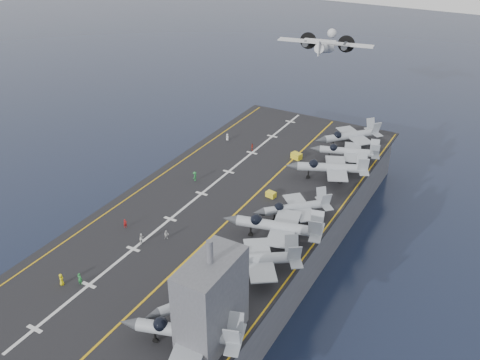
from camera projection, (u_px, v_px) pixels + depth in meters
The scene contains 28 objects.
ground at pixel (230, 248), 102.38m from camera, with size 500.00×500.00×0.00m, color #142135.
hull at pixel (230, 226), 99.97m from camera, with size 36.00×90.00×10.00m, color #56595E.
flight_deck at pixel (229, 203), 97.46m from camera, with size 38.00×92.00×0.40m, color black.
foul_line at pixel (244, 206), 96.07m from camera, with size 0.35×90.00×0.02m, color gold.
landing_centerline at pixel (202, 194), 99.92m from camera, with size 0.50×90.00×0.02m, color silver.
deck_edge_port at pixel (154, 180), 104.62m from camera, with size 0.25×90.00×0.02m, color gold.
deck_edge_stbd at pixel (325, 229), 89.45m from camera, with size 0.25×90.00×0.02m, color gold.
island_superstructure at pixel (211, 292), 64.39m from camera, with size 5.00×10.00×15.00m, color #56595E, non-canonical shape.
fighter_jet_0 at pixel (188, 331), 65.27m from camera, with size 18.22×14.80×5.48m, color #949EA4, non-canonical shape.
fighter_jet_1 at pixel (199, 297), 71.19m from camera, with size 15.01×16.70×4.83m, color #A1AAB3, non-canonical shape.
fighter_jet_2 at pixel (254, 258), 77.98m from camera, with size 19.20×17.85×5.55m, color #949DA5, non-canonical shape.
fighter_jet_3 at pixel (278, 226), 85.38m from camera, with size 18.54×14.50×5.71m, color #8E989E, non-canonical shape.
fighter_jet_4 at pixel (296, 207), 91.30m from camera, with size 16.37×16.26×4.81m, color #A0A9B0, non-canonical shape.
fighter_jet_6 at pixel (332, 167), 103.49m from camera, with size 18.90×16.17×5.54m, color gray, non-canonical shape.
fighter_jet_7 at pixel (349, 151), 110.44m from camera, with size 16.49×13.40×4.96m, color gray, non-canonical shape.
fighter_jet_8 at pixel (351, 135), 117.11m from camera, with size 17.74×18.22×5.31m, color gray, non-canonical shape.
tow_cart_a at pixel (180, 277), 77.60m from camera, with size 2.37×1.96×1.22m, color gold, non-canonical shape.
tow_cart_b at pixel (271, 194), 98.63m from camera, with size 1.94×1.44×1.06m, color yellow, non-canonical shape.
tow_cart_c at pixel (296, 156), 112.49m from camera, with size 2.45×1.95×1.28m, color yellow, non-canonical shape.
crew_0 at pixel (61, 279), 76.64m from camera, with size 1.30×1.33×1.86m, color yellow.
crew_1 at pixel (125, 224), 89.57m from camera, with size 1.03×1.16×1.62m, color #B21919.
crew_2 at pixel (142, 238), 85.56m from camera, with size 0.87×1.21×1.88m, color silver.
crew_3 at pixel (195, 176), 103.92m from camera, with size 0.94×1.25×1.91m, color #278D3E.
crew_4 at pixel (252, 147), 115.96m from camera, with size 0.93×1.11×1.59m, color red.
crew_5 at pixel (227, 137), 120.55m from camera, with size 1.05×0.78×1.61m, color white.
crew_6 at pixel (80, 279), 76.72m from camera, with size 1.30×0.99×1.95m, color #26823A.
crew_7 at pixel (166, 235), 86.72m from camera, with size 1.15×1.09×1.60m, color silver.
transport_plane at pixel (325, 48), 136.26m from camera, with size 26.72×20.42×5.74m, color silver, non-canonical shape.
Camera 1 is at (42.38, -71.88, 60.77)m, focal length 40.00 mm.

